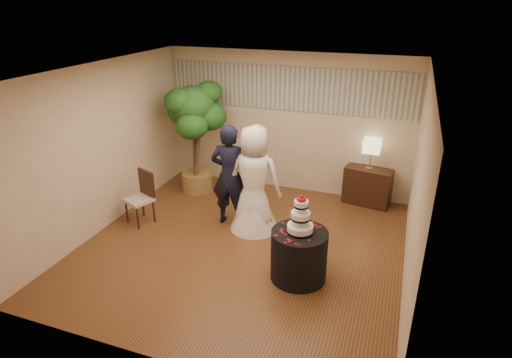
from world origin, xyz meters
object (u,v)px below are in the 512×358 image
at_px(cake_table, 299,255).
at_px(ficus_tree, 195,138).
at_px(side_chair, 139,198).
at_px(table_lamp, 371,154).
at_px(wedding_cake, 301,214).
at_px(bride, 254,179).
at_px(groom, 230,176).
at_px(console, 367,186).

xyz_separation_m(cake_table, ficus_tree, (-2.74, 2.20, 0.78)).
bearing_deg(side_chair, table_lamp, 52.14).
bearing_deg(ficus_tree, table_lamp, 9.43).
bearing_deg(wedding_cake, cake_table, 0.00).
bearing_deg(bride, table_lamp, -137.81).
relative_size(groom, ficus_tree, 0.79).
height_order(bride, table_lamp, bride).
bearing_deg(cake_table, wedding_cake, 0.00).
distance_m(cake_table, ficus_tree, 3.60).
xyz_separation_m(bride, wedding_cake, (1.08, -1.14, 0.10)).
height_order(bride, cake_table, bride).
bearing_deg(wedding_cake, ficus_tree, 141.18).
bearing_deg(cake_table, groom, 142.86).
relative_size(bride, wedding_cake, 3.27).
xyz_separation_m(bride, cake_table, (1.08, -1.14, -0.56)).
distance_m(table_lamp, ficus_tree, 3.44).
height_order(cake_table, table_lamp, table_lamp).
bearing_deg(groom, wedding_cake, 138.79).
relative_size(console, side_chair, 0.92).
bearing_deg(side_chair, ficus_tree, 100.53).
relative_size(table_lamp, ficus_tree, 0.25).
distance_m(groom, cake_table, 2.01).
bearing_deg(cake_table, bride, 133.64).
bearing_deg(console, ficus_tree, -160.66).
bearing_deg(side_chair, groom, 41.98).
height_order(groom, wedding_cake, groom).
height_order(groom, console, groom).
distance_m(groom, table_lamp, 2.72).
bearing_deg(console, groom, -134.13).
height_order(groom, bride, bride).
distance_m(bride, wedding_cake, 1.57).
xyz_separation_m(groom, table_lamp, (2.20, 1.59, 0.11)).
relative_size(cake_table, table_lamp, 1.38).
bearing_deg(ficus_tree, console, 9.43).
bearing_deg(groom, side_chair, 15.72).
xyz_separation_m(wedding_cake, side_chair, (-3.06, 0.63, -0.56)).
distance_m(cake_table, wedding_cake, 0.66).
distance_m(bride, side_chair, 2.09).
distance_m(groom, bride, 0.46).
height_order(wedding_cake, console, wedding_cake).
xyz_separation_m(console, table_lamp, (0.00, 0.00, 0.66)).
bearing_deg(side_chair, bride, 36.65).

